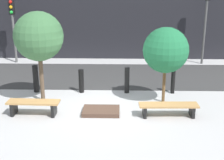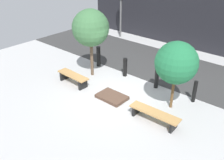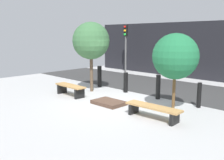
# 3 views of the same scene
# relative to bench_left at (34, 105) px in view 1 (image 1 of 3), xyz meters

# --- Properties ---
(ground_plane) EXTENTS (18.00, 18.00, 0.00)m
(ground_plane) POSITION_rel_bench_left_xyz_m (2.20, 0.50, -0.34)
(ground_plane) COLOR #AEAEAE
(road_strip) EXTENTS (18.00, 4.11, 0.01)m
(road_strip) POSITION_rel_bench_left_xyz_m (2.20, 4.52, -0.34)
(road_strip) COLOR #353535
(road_strip) RESTS_ON ground
(building_facade) EXTENTS (16.20, 0.50, 3.45)m
(building_facade) POSITION_rel_bench_left_xyz_m (2.20, 8.11, 1.38)
(building_facade) COLOR black
(building_facade) RESTS_ON ground
(bench_left) EXTENTS (1.71, 0.52, 0.48)m
(bench_left) POSITION_rel_bench_left_xyz_m (0.00, 0.00, 0.00)
(bench_left) COLOR black
(bench_left) RESTS_ON ground
(bench_right) EXTENTS (1.92, 0.52, 0.42)m
(bench_right) POSITION_rel_bench_left_xyz_m (4.40, 0.00, -0.03)
(bench_right) COLOR black
(bench_right) RESTS_ON ground
(planter_bed) EXTENTS (1.23, 0.84, 0.14)m
(planter_bed) POSITION_rel_bench_left_xyz_m (2.20, 0.20, -0.27)
(planter_bed) COLOR #4F382C
(planter_bed) RESTS_ON ground
(tree_behind_left_bench) EXTENTS (1.72, 1.72, 3.25)m
(tree_behind_left_bench) POSITION_rel_bench_left_xyz_m (0.00, 1.25, 2.04)
(tree_behind_left_bench) COLOR brown
(tree_behind_left_bench) RESTS_ON ground
(tree_behind_right_bench) EXTENTS (1.59, 1.59, 2.72)m
(tree_behind_right_bench) POSITION_rel_bench_left_xyz_m (4.40, 1.25, 1.58)
(tree_behind_right_bench) COLOR brown
(tree_behind_right_bench) RESTS_ON ground
(bollard_far_left) EXTENTS (0.22, 0.22, 1.08)m
(bollard_far_left) POSITION_rel_bench_left_xyz_m (-0.49, 2.22, 0.20)
(bollard_far_left) COLOR black
(bollard_far_left) RESTS_ON ground
(bollard_left) EXTENTS (0.20, 0.20, 0.93)m
(bollard_left) POSITION_rel_bench_left_xyz_m (1.30, 2.22, 0.12)
(bollard_left) COLOR black
(bollard_left) RESTS_ON ground
(bollard_center) EXTENTS (0.19, 0.19, 1.03)m
(bollard_center) POSITION_rel_bench_left_xyz_m (3.09, 2.22, 0.17)
(bollard_center) COLOR black
(bollard_center) RESTS_ON ground
(bollard_right) EXTENTS (0.16, 0.16, 0.94)m
(bollard_right) POSITION_rel_bench_left_xyz_m (4.89, 2.22, 0.13)
(bollard_right) COLOR black
(bollard_right) RESTS_ON ground
(traffic_light_west) EXTENTS (0.28, 0.27, 3.33)m
(traffic_light_west) POSITION_rel_bench_left_xyz_m (-2.79, 6.87, 1.97)
(traffic_light_west) COLOR #5E5E5E
(traffic_light_west) RESTS_ON ground
(traffic_light_mid_west) EXTENTS (0.28, 0.27, 4.06)m
(traffic_light_mid_west) POSITION_rel_bench_left_xyz_m (7.18, 6.87, 2.44)
(traffic_light_mid_west) COLOR #4B4B4B
(traffic_light_mid_west) RESTS_ON ground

